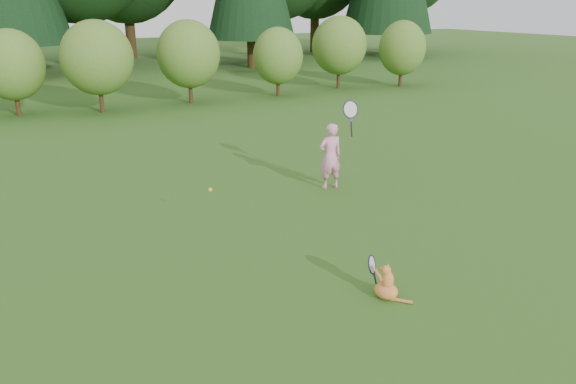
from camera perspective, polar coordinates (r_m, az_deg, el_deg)
ground at (r=7.92m, az=1.48°, el=-6.67°), size 100.00×100.00×0.00m
shrub_row at (r=19.63m, az=-18.10°, el=12.08°), size 28.00×3.00×2.80m
child at (r=10.65m, az=4.39°, el=3.82°), size 0.73×0.49×1.88m
cat at (r=6.94m, az=9.93°, el=-8.84°), size 0.38×0.64×0.59m
tennis_ball at (r=8.80m, az=-7.90°, el=0.24°), size 0.06×0.06×0.06m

